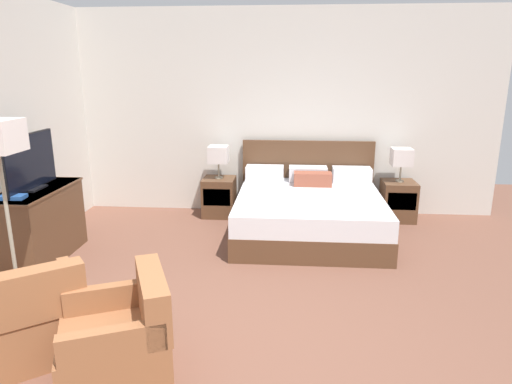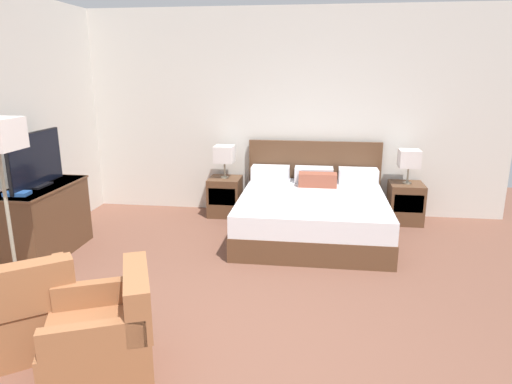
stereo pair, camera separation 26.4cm
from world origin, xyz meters
The scene contains 12 objects.
ground_plane centered at (0.00, 0.00, 0.00)m, with size 11.65×11.65×0.00m, color brown.
wall_back centered at (0.00, 3.91, 1.44)m, with size 6.56×0.06×2.89m, color beige.
bed centered at (0.61, 2.93, 0.30)m, with size 1.88×1.96×1.07m.
nightstand_left centered at (-0.65, 3.59, 0.28)m, with size 0.45×0.46×0.55m.
nightstand_right centered at (1.87, 3.59, 0.28)m, with size 0.45×0.46×0.55m.
table_lamp_left centered at (-0.65, 3.59, 0.89)m, with size 0.27×0.27×0.46m.
table_lamp_right centered at (1.87, 3.59, 0.89)m, with size 0.27×0.27×0.46m.
dresser centered at (-2.38, 1.85, 0.42)m, with size 0.55×1.18×0.81m.
tv centered at (-2.38, 1.85, 1.10)m, with size 0.18×0.92×0.60m.
book_red_cover centered at (-2.38, 1.47, 0.83)m, with size 0.24×0.14×0.04m, color #234C8E.
armchair_by_window centered at (-1.48, 0.15, 0.28)m, with size 0.96×0.96×0.76m.
armchair_companion centered at (-0.73, -0.10, 0.28)m, with size 0.90×0.90×0.76m.
Camera 2 is at (0.64, -2.65, 2.05)m, focal length 32.00 mm.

